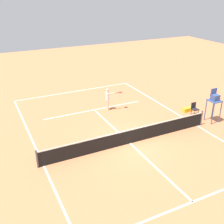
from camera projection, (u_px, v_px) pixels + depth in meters
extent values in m
plane|color=#D37A4C|center=(130.00, 143.00, 16.89)|extent=(60.00, 60.00, 0.00)
cube|color=white|center=(75.00, 91.00, 25.24)|extent=(10.61, 0.10, 0.01)
cube|color=white|center=(197.00, 126.00, 19.02)|extent=(0.10, 20.46, 0.01)
cube|color=white|center=(44.00, 166.00, 14.76)|extent=(0.10, 20.46, 0.01)
cube|color=white|center=(94.00, 110.00, 21.49)|extent=(7.95, 0.10, 0.01)
cube|color=white|center=(193.00, 202.00, 12.30)|extent=(7.95, 0.10, 0.01)
cube|color=white|center=(130.00, 143.00, 16.89)|extent=(0.10, 11.25, 0.01)
cylinder|color=#4C4C51|center=(201.00, 118.00, 18.92)|extent=(0.10, 0.10, 1.07)
cylinder|color=#4C4C51|center=(37.00, 159.00, 14.42)|extent=(0.10, 0.10, 1.07)
cube|color=black|center=(130.00, 137.00, 16.70)|extent=(11.21, 0.03, 0.91)
cube|color=white|center=(131.00, 130.00, 16.51)|extent=(11.21, 0.04, 0.06)
cylinder|color=beige|center=(107.00, 105.00, 21.40)|extent=(0.12, 0.12, 0.81)
cylinder|color=beige|center=(108.00, 105.00, 21.23)|extent=(0.12, 0.12, 0.81)
cylinder|color=white|center=(107.00, 96.00, 21.02)|extent=(0.28, 0.28, 0.64)
sphere|color=beige|center=(107.00, 90.00, 20.81)|extent=(0.23, 0.23, 0.23)
cylinder|color=beige|center=(107.00, 95.00, 21.16)|extent=(0.09, 0.09, 0.57)
cylinder|color=beige|center=(112.00, 94.00, 20.85)|extent=(0.57, 0.15, 0.09)
cylinder|color=black|center=(117.00, 93.00, 20.98)|extent=(0.26, 0.06, 0.04)
ellipsoid|color=red|center=(120.00, 92.00, 21.07)|extent=(0.35, 0.31, 0.04)
sphere|color=#CCE033|center=(100.00, 118.00, 20.07)|extent=(0.07, 0.07, 0.07)
cylinder|color=#38518C|center=(220.00, 112.00, 19.21)|extent=(0.07, 0.07, 1.55)
cylinder|color=#38518C|center=(213.00, 114.00, 18.93)|extent=(0.07, 0.07, 1.55)
cylinder|color=#38518C|center=(213.00, 109.00, 19.78)|extent=(0.07, 0.07, 1.55)
cylinder|color=#38518C|center=(205.00, 110.00, 19.50)|extent=(0.07, 0.07, 1.55)
cube|color=#38518C|center=(215.00, 101.00, 19.02)|extent=(0.80, 0.80, 0.06)
cube|color=#38518C|center=(215.00, 97.00, 18.93)|extent=(0.50, 0.44, 0.40)
cube|color=#38518C|center=(214.00, 92.00, 18.95)|extent=(0.50, 0.06, 0.50)
cylinder|color=#262626|center=(198.00, 113.00, 20.43)|extent=(0.04, 0.04, 0.45)
cylinder|color=#262626|center=(195.00, 114.00, 20.29)|extent=(0.04, 0.04, 0.45)
cylinder|color=#262626|center=(195.00, 111.00, 20.72)|extent=(0.04, 0.04, 0.45)
cylinder|color=#262626|center=(191.00, 112.00, 20.57)|extent=(0.04, 0.04, 0.45)
cube|color=#232328|center=(195.00, 109.00, 20.40)|extent=(0.44, 0.44, 0.06)
cube|color=#232328|center=(194.00, 105.00, 20.47)|extent=(0.44, 0.04, 0.44)
cube|color=yellow|center=(187.00, 110.00, 21.16)|extent=(0.76, 0.32, 0.30)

